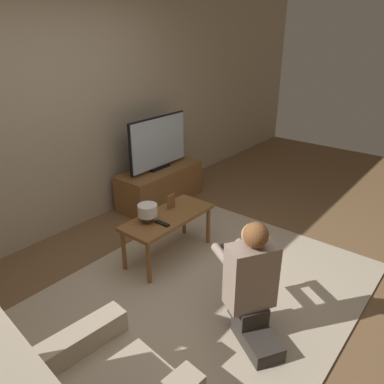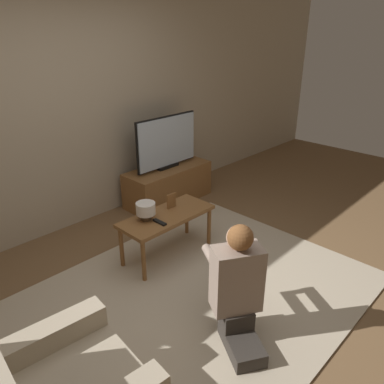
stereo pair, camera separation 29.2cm
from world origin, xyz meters
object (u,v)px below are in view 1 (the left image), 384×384
at_px(person_kneeling, 251,282).
at_px(coffee_table, 168,221).
at_px(table_lamp, 148,211).
at_px(tv, 158,143).

bearing_deg(person_kneeling, coffee_table, -77.48).
height_order(coffee_table, person_kneeling, person_kneeling).
distance_m(coffee_table, table_lamp, 0.26).
bearing_deg(tv, coffee_table, -132.96).
height_order(tv, person_kneeling, tv).
height_order(tv, coffee_table, tv).
distance_m(tv, coffee_table, 1.35).
xyz_separation_m(tv, table_lamp, (-1.08, -0.89, -0.23)).
distance_m(tv, person_kneeling, 2.47).
xyz_separation_m(person_kneeling, table_lamp, (0.19, 1.21, 0.10)).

